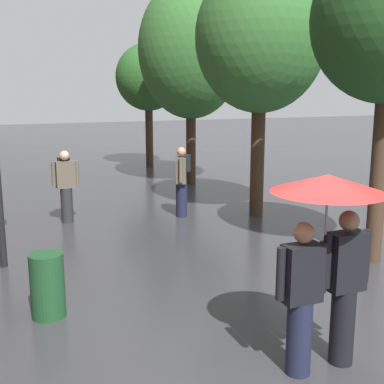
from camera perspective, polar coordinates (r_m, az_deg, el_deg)
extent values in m
plane|color=#38383D|center=(5.67, 10.44, -19.40)|extent=(80.00, 80.00, 0.00)
cylinder|color=#473323|center=(8.87, 20.48, 1.78)|extent=(0.28, 0.28, 2.99)
cylinder|color=#473323|center=(11.55, 7.47, 4.04)|extent=(0.32, 0.32, 2.78)
ellipsoid|color=#387533|center=(11.50, 7.83, 17.06)|extent=(2.87, 2.87, 3.27)
cylinder|color=#473323|center=(15.41, -0.12, 5.56)|extent=(0.30, 0.30, 2.51)
ellipsoid|color=#387533|center=(15.36, -0.13, 15.92)|extent=(3.13, 3.13, 4.06)
cylinder|color=#473323|center=(18.95, -4.89, 6.50)|extent=(0.28, 0.28, 2.40)
ellipsoid|color=#2D6628|center=(18.88, -5.00, 12.92)|extent=(2.39, 2.39, 2.45)
cylinder|color=#1E233D|center=(5.47, 12.09, -15.90)|extent=(0.26, 0.26, 0.80)
cube|color=black|center=(5.19, 12.42, -9.04)|extent=(0.40, 0.22, 0.60)
sphere|color=#9E7051|center=(5.05, 12.63, -4.54)|extent=(0.21, 0.21, 0.21)
cylinder|color=black|center=(5.04, 10.07, -9.19)|extent=(0.09, 0.09, 0.54)
cylinder|color=black|center=(5.32, 14.68, -8.29)|extent=(0.09, 0.09, 0.54)
cylinder|color=black|center=(5.76, 16.75, -14.44)|extent=(0.26, 0.26, 0.83)
cube|color=black|center=(5.49, 17.20, -7.56)|extent=(0.40, 0.22, 0.63)
sphere|color=#9E7051|center=(5.36, 17.48, -3.13)|extent=(0.21, 0.21, 0.21)
cylinder|color=black|center=(5.33, 15.12, -7.67)|extent=(0.09, 0.09, 0.56)
cylinder|color=black|center=(5.63, 19.20, -6.85)|extent=(0.09, 0.09, 0.56)
cylinder|color=#9E9EA3|center=(5.27, 14.89, -5.80)|extent=(0.02, 0.02, 1.12)
cone|color=red|center=(5.12, 15.25, 0.94)|extent=(1.15, 1.15, 0.18)
cylinder|color=#1E4C28|center=(6.81, -16.15, -10.18)|extent=(0.44, 0.44, 0.85)
cylinder|color=#2D2D33|center=(11.36, -14.07, -1.46)|extent=(0.26, 0.26, 0.78)
cube|color=#665B4C|center=(11.23, -14.24, 1.94)|extent=(0.41, 0.23, 0.59)
sphere|color=beige|center=(11.17, -14.35, 4.05)|extent=(0.21, 0.21, 0.21)
cylinder|color=#665B4C|center=(11.27, -13.00, 2.18)|extent=(0.09, 0.09, 0.53)
cylinder|color=#665B4C|center=(11.19, -15.51, 1.99)|extent=(0.09, 0.09, 0.53)
cube|color=black|center=(11.34, -14.41, 2.93)|extent=(0.26, 0.15, 0.36)
cylinder|color=#1E233D|center=(11.54, -1.20, -0.88)|extent=(0.26, 0.26, 0.79)
cube|color=#665B4C|center=(11.40, -1.22, 2.52)|extent=(0.37, 0.46, 0.59)
sphere|color=tan|center=(11.34, -1.23, 4.62)|extent=(0.21, 0.21, 0.21)
cylinder|color=#665B4C|center=(11.15, -1.29, 2.47)|extent=(0.09, 0.09, 0.53)
cylinder|color=#665B4C|center=(11.65, -1.15, 2.86)|extent=(0.09, 0.09, 0.53)
cube|color=black|center=(11.37, -0.52, 3.32)|extent=(0.23, 0.29, 0.36)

